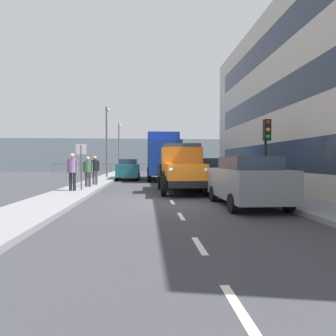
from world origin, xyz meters
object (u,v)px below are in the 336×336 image
object	(u,v)px
pedestrian_strolling	(88,169)
street_sign	(81,159)
car_black_kerbside_1	(209,173)
lorry_cargo_blue	(163,155)
lamp_post_far	(119,143)
traffic_light_near	(267,140)
car_grey_kerbside_near	(247,181)
car_teal_oppositeside_0	(128,169)
truck_vintage_orange	(181,169)
pedestrian_by_lamp	(72,169)
lamp_post_promenade	(107,135)
pedestrian_with_bag	(95,168)

from	to	relation	value
pedestrian_strolling	street_sign	size ratio (longest dim) A/B	0.74
car_black_kerbside_1	pedestrian_strolling	xyz separation A→B (m)	(6.70, -0.56, 0.23)
car_black_kerbside_1	pedestrian_strolling	bearing A→B (deg)	-4.82
lorry_cargo_blue	lamp_post_far	distance (m)	13.41
pedestrian_strolling	lorry_cargo_blue	bearing A→B (deg)	-119.84
pedestrian_strolling	traffic_light_near	size ratio (longest dim) A/B	0.52
car_grey_kerbside_near	car_teal_oppositeside_0	world-z (taller)	same
truck_vintage_orange	pedestrian_by_lamp	bearing A→B (deg)	0.97
car_grey_kerbside_near	lorry_cargo_blue	bearing A→B (deg)	-81.69
lorry_cargo_blue	lamp_post_promenade	xyz separation A→B (m)	(4.88, -1.67, 1.81)
traffic_light_near	street_sign	bearing A→B (deg)	-15.67
car_black_kerbside_1	pedestrian_with_bag	bearing A→B (deg)	-16.82
car_black_kerbside_1	street_sign	world-z (taller)	street_sign
car_teal_oppositeside_0	traffic_light_near	size ratio (longest dim) A/B	1.30
lorry_cargo_blue	truck_vintage_orange	bearing A→B (deg)	92.13
car_grey_kerbside_near	lamp_post_promenade	distance (m)	17.75
truck_vintage_orange	pedestrian_with_bag	xyz separation A→B (m)	(4.84, -3.39, -0.02)
lamp_post_promenade	lorry_cargo_blue	bearing A→B (deg)	161.15
truck_vintage_orange	lamp_post_far	world-z (taller)	lamp_post_far
truck_vintage_orange	car_teal_oppositeside_0	bearing A→B (deg)	-71.73
pedestrian_by_lamp	lorry_cargo_blue	bearing A→B (deg)	-115.98
pedestrian_with_bag	lamp_post_promenade	world-z (taller)	lamp_post_promenade
car_black_kerbside_1	lamp_post_far	xyz separation A→B (m)	(6.93, -20.96, 2.96)
pedestrian_by_lamp	lamp_post_promenade	distance (m)	12.04
street_sign	lamp_post_far	bearing A→B (deg)	-89.27
car_teal_oppositeside_0	lamp_post_far	size ratio (longest dim) A/B	0.67
car_black_kerbside_1	traffic_light_near	xyz separation A→B (m)	(-1.67, 3.56, 1.58)
car_black_kerbside_1	street_sign	xyz separation A→B (m)	(6.65, 1.23, 0.79)
street_sign	traffic_light_near	bearing A→B (deg)	164.33
pedestrian_by_lamp	pedestrian_strolling	size ratio (longest dim) A/B	1.08
lorry_cargo_blue	traffic_light_near	xyz separation A→B (m)	(-3.77, 12.14, 0.40)
lamp_post_promenade	lamp_post_far	bearing A→B (deg)	-90.28
pedestrian_by_lamp	street_sign	size ratio (longest dim) A/B	0.80
car_black_kerbside_1	traffic_light_near	size ratio (longest dim) A/B	1.28
street_sign	pedestrian_with_bag	bearing A→B (deg)	-91.43
pedestrian_with_bag	lamp_post_promenade	distance (m)	8.71
truck_vintage_orange	traffic_light_near	xyz separation A→B (m)	(-3.40, 2.16, 1.29)
street_sign	pedestrian_by_lamp	bearing A→B (deg)	36.44
lorry_cargo_blue	traffic_light_near	world-z (taller)	lorry_cargo_blue
car_black_kerbside_1	car_grey_kerbside_near	bearing A→B (deg)	90.00
pedestrian_by_lamp	lamp_post_promenade	size ratio (longest dim) A/B	0.29
truck_vintage_orange	lamp_post_promenade	distance (m)	13.06
car_grey_kerbside_near	street_sign	world-z (taller)	street_sign
lorry_cargo_blue	lamp_post_far	size ratio (longest dim) A/B	1.33
lorry_cargo_blue	car_teal_oppositeside_0	distance (m)	3.11
car_black_kerbside_1	lamp_post_far	world-z (taller)	lamp_post_far
traffic_light_near	lamp_post_promenade	size ratio (longest dim) A/B	0.51
pedestrian_strolling	lamp_post_promenade	distance (m)	10.07
car_grey_kerbside_near	traffic_light_near	size ratio (longest dim) A/B	1.25
pedestrian_strolling	truck_vintage_orange	bearing A→B (deg)	158.37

